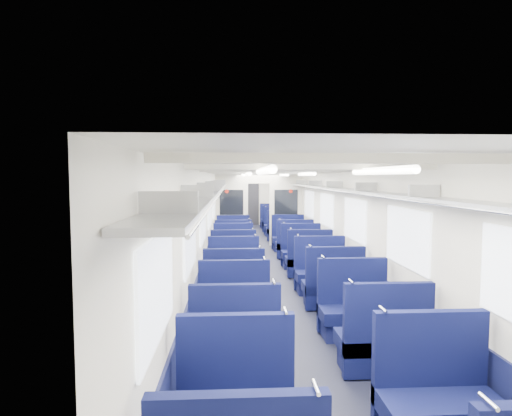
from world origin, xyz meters
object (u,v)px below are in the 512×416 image
Objects in this scene: seat_3 at (436,402)px; seat_22 at (233,227)px; seat_27 at (272,221)px; seat_11 at (321,275)px; seat_4 at (235,346)px; seat_10 at (234,275)px; seat_23 at (277,227)px; seat_25 at (274,223)px; seat_19 at (288,239)px; seat_12 at (234,262)px; seat_21 at (281,231)px; seat_7 at (354,312)px; seat_20 at (233,231)px; seat_8 at (234,291)px; seat_5 at (383,344)px; seat_15 at (301,254)px; seat_24 at (233,224)px; seat_17 at (294,246)px; seat_14 at (233,253)px; seat_6 at (234,315)px; seat_26 at (233,221)px; seat_16 at (233,246)px; end_door at (251,203)px; seat_2 at (236,407)px; seat_18 at (233,240)px; bulkhead at (259,207)px; seat_13 at (309,262)px; seat_9 at (333,288)px.

seat_3 is 1.00× the size of seat_22.
seat_11 is at bearing -90.00° from seat_27.
seat_10 is at bearing 90.00° from seat_4.
seat_23 is 1.08m from seat_25.
seat_19 is 1.00× the size of seat_22.
seat_23 is (1.66, 11.20, 0.00)m from seat_4.
seat_12 is 5.53m from seat_21.
seat_7 is 1.00× the size of seat_27.
seat_20 is (-1.66, 2.00, 0.00)m from seat_19.
seat_5 is at bearing -53.88° from seat_8.
seat_15 is 1.00× the size of seat_24.
seat_8 is at bearing -110.29° from seat_17.
seat_12 is at bearing -107.45° from seat_21.
seat_11 and seat_14 have the same top height.
seat_10 is 1.00× the size of seat_12.
seat_23 is (0.00, 3.21, 0.00)m from seat_19.
seat_14 and seat_15 have the same top height.
seat_23 is at bearing -90.00° from seat_27.
seat_23 is at bearing 78.02° from seat_10.
seat_21 is at bearing -90.00° from seat_25.
seat_6 and seat_26 have the same top height.
seat_16 is (0.00, 3.36, 0.00)m from seat_10.
end_door is 11.57m from seat_11.
seat_7 is 2.02m from seat_8.
seat_8 is 5.99m from seat_19.
seat_19 is (1.66, 9.24, 0.00)m from seat_2.
seat_7 is 9.06m from seat_20.
seat_21 is at bearing 50.91° from seat_18.
seat_15 and seat_22 have the same top height.
seat_7 and seat_22 have the same top height.
seat_22 is at bearing 179.97° from seat_23.
seat_22 is at bearing 142.44° from seat_21.
seat_11 is at bearing 33.07° from seat_8.
end_door is 1.82× the size of seat_3.
seat_18 is at bearing 90.00° from seat_12.
seat_19 is at bearing 90.00° from seat_11.
seat_4 is 9.99m from seat_20.
seat_26 is at bearing 90.00° from seat_16.
seat_12 and seat_18 have the same top height.
seat_15 is at bearing -69.46° from seat_20.
seat_26 is at bearing 90.00° from seat_6.
seat_12 and seat_14 have the same top height.
seat_19 is at bearing 36.95° from seat_16.
bulkhead is 9.04m from seat_4.
seat_22 is at bearing 90.00° from seat_18.
seat_13 is 1.00× the size of seat_20.
seat_4 and seat_17 have the same top height.
seat_13 and seat_20 have the same top height.
seat_9 is 3.76m from seat_14.
seat_19 is 1.00× the size of seat_23.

